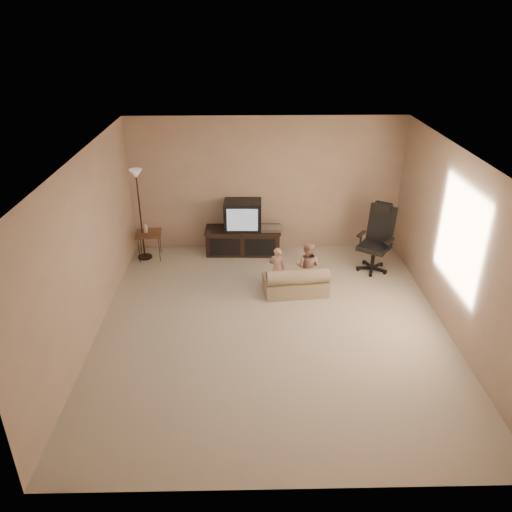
{
  "coord_description": "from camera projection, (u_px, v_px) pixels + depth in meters",
  "views": [
    {
      "loc": [
        -0.36,
        -6.04,
        4.12
      ],
      "look_at": [
        -0.22,
        0.6,
        0.85
      ],
      "focal_mm": 35.0,
      "sensor_mm": 36.0,
      "label": 1
    }
  ],
  "objects": [
    {
      "name": "side_table",
      "position": [
        148.0,
        234.0,
        9.06
      ],
      "size": [
        0.5,
        0.5,
        0.68
      ],
      "rotation": [
        0.0,
        0.0,
        0.11
      ],
      "color": "brown",
      "rests_on": "floor"
    },
    {
      "name": "toddler_left",
      "position": [
        277.0,
        268.0,
        8.1
      ],
      "size": [
        0.28,
        0.22,
        0.73
      ],
      "primitive_type": "imported",
      "rotation": [
        0.0,
        0.0,
        3.04
      ],
      "color": "tan",
      "rests_on": "floor"
    },
    {
      "name": "room_shell",
      "position": [
        274.0,
        230.0,
        6.58
      ],
      "size": [
        5.5,
        5.5,
        5.5
      ],
      "color": "white",
      "rests_on": "floor"
    },
    {
      "name": "tv_stand",
      "position": [
        243.0,
        232.0,
        9.29
      ],
      "size": [
        1.44,
        0.57,
        1.02
      ],
      "rotation": [
        0.0,
        0.0,
        -0.03
      ],
      "color": "black",
      "rests_on": "floor"
    },
    {
      "name": "floor_lamp",
      "position": [
        138.0,
        195.0,
        8.73
      ],
      "size": [
        0.26,
        0.26,
        1.68
      ],
      "color": "black",
      "rests_on": "floor"
    },
    {
      "name": "toddler_right",
      "position": [
        307.0,
        266.0,
        8.03
      ],
      "size": [
        0.47,
        0.37,
        0.85
      ],
      "primitive_type": "imported",
      "rotation": [
        0.0,
        0.0,
        2.75
      ],
      "color": "tan",
      "rests_on": "floor"
    },
    {
      "name": "office_chair",
      "position": [
        376.0,
        247.0,
        8.68
      ],
      "size": [
        0.77,
        0.77,
        1.2
      ],
      "rotation": [
        0.0,
        0.0,
        -0.62
      ],
      "color": "black",
      "rests_on": "floor"
    },
    {
      "name": "floor",
      "position": [
        272.0,
        326.0,
        7.25
      ],
      "size": [
        5.5,
        5.5,
        0.0
      ],
      "primitive_type": "plane",
      "color": "#BAAB94",
      "rests_on": "ground"
    },
    {
      "name": "child_sofa",
      "position": [
        296.0,
        282.0,
        8.01
      ],
      "size": [
        1.06,
        0.67,
        0.49
      ],
      "rotation": [
        0.0,
        0.0,
        0.11
      ],
      "color": "tan",
      "rests_on": "floor"
    }
  ]
}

